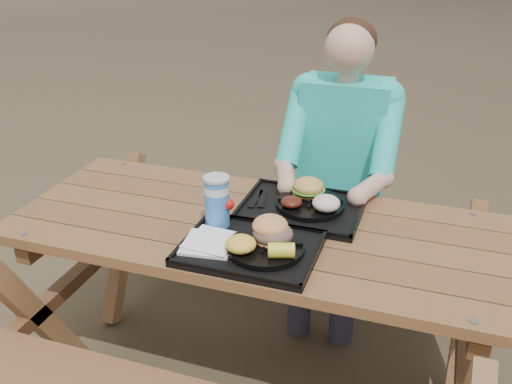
% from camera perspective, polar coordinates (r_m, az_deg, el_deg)
% --- Properties ---
extents(ground, '(60.00, 60.00, 0.00)m').
position_cam_1_polar(ground, '(2.53, 0.00, -18.24)').
color(ground, '#999999').
rests_on(ground, ground).
extents(picnic_table, '(1.80, 1.49, 0.75)m').
position_cam_1_polar(picnic_table, '(2.29, 0.00, -11.47)').
color(picnic_table, '#999999').
rests_on(picnic_table, ground).
extents(tray_near, '(0.45, 0.35, 0.02)m').
position_cam_1_polar(tray_near, '(1.91, -0.59, -5.74)').
color(tray_near, black).
rests_on(tray_near, picnic_table).
extents(tray_far, '(0.45, 0.35, 0.02)m').
position_cam_1_polar(tray_far, '(2.17, 4.58, -1.70)').
color(tray_far, black).
rests_on(tray_far, picnic_table).
extents(plate_near, '(0.26, 0.26, 0.02)m').
position_cam_1_polar(plate_near, '(1.88, 0.94, -5.58)').
color(plate_near, black).
rests_on(plate_near, tray_near).
extents(plate_far, '(0.26, 0.26, 0.02)m').
position_cam_1_polar(plate_far, '(2.17, 5.43, -1.23)').
color(plate_far, black).
rests_on(plate_far, tray_far).
extents(napkin_stack, '(0.19, 0.19, 0.02)m').
position_cam_1_polar(napkin_stack, '(1.92, -4.76, -5.06)').
color(napkin_stack, white).
rests_on(napkin_stack, tray_near).
extents(soda_cup, '(0.09, 0.09, 0.18)m').
position_cam_1_polar(soda_cup, '(2.00, -3.92, -1.05)').
color(soda_cup, blue).
rests_on(soda_cup, tray_near).
extents(condiment_bbq, '(0.04, 0.04, 0.03)m').
position_cam_1_polar(condiment_bbq, '(2.00, 0.68, -3.43)').
color(condiment_bbq, black).
rests_on(condiment_bbq, tray_near).
extents(condiment_mustard, '(0.06, 0.06, 0.03)m').
position_cam_1_polar(condiment_mustard, '(1.99, 2.11, -3.51)').
color(condiment_mustard, yellow).
rests_on(condiment_mustard, tray_near).
extents(sandwich, '(0.13, 0.13, 0.13)m').
position_cam_1_polar(sandwich, '(1.87, 1.71, -3.17)').
color(sandwich, '#EC9353').
rests_on(sandwich, plate_near).
extents(mac_cheese, '(0.10, 0.10, 0.05)m').
position_cam_1_polar(mac_cheese, '(1.83, -1.54, -5.22)').
color(mac_cheese, yellow).
rests_on(mac_cheese, plate_near).
extents(corn_cob, '(0.11, 0.11, 0.05)m').
position_cam_1_polar(corn_cob, '(1.80, 2.54, -5.86)').
color(corn_cob, yellow).
rests_on(corn_cob, plate_near).
extents(cutlery_far, '(0.06, 0.16, 0.01)m').
position_cam_1_polar(cutlery_far, '(2.22, 0.61, -0.66)').
color(cutlery_far, black).
rests_on(cutlery_far, tray_far).
extents(burger, '(0.12, 0.12, 0.11)m').
position_cam_1_polar(burger, '(2.19, 5.28, 0.95)').
color(burger, gold).
rests_on(burger, plate_far).
extents(baked_beans, '(0.08, 0.08, 0.04)m').
position_cam_1_polar(baked_beans, '(2.11, 3.55, -1.02)').
color(baked_beans, '#521810').
rests_on(baked_beans, plate_far).
extents(potato_salad, '(0.10, 0.10, 0.06)m').
position_cam_1_polar(potato_salad, '(2.09, 7.04, -1.12)').
color(potato_salad, '#F2E3CD').
rests_on(potato_salad, plate_far).
extents(diner, '(0.48, 0.84, 1.28)m').
position_cam_1_polar(diner, '(2.67, 8.42, 0.74)').
color(diner, '#1BA3BF').
rests_on(diner, ground).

